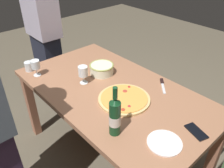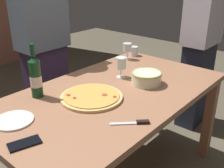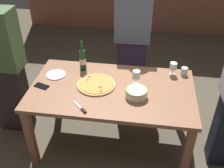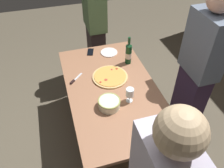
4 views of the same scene
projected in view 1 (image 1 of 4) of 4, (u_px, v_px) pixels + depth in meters
name	position (u px, v px, depth m)	size (l,w,h in m)	color
ground_plane	(112.00, 154.00, 2.20)	(8.00, 8.00, 0.00)	brown
dining_table	(112.00, 99.00, 1.84)	(1.60, 0.90, 0.75)	#9B684A
pizza	(124.00, 99.00, 1.67)	(0.38, 0.38, 0.03)	#DEB572
serving_bowl	(102.00, 69.00, 1.97)	(0.21, 0.21, 0.09)	silver
wine_bottle	(115.00, 116.00, 1.33)	(0.07, 0.07, 0.33)	#133E20
wine_glass_near_pizza	(83.00, 72.00, 1.81)	(0.08, 0.08, 0.15)	white
wine_glass_by_bottle	(35.00, 65.00, 1.92)	(0.07, 0.07, 0.14)	white
cup_amber	(29.00, 66.00, 2.02)	(0.07, 0.07, 0.08)	white
side_plate	(164.00, 143.00, 1.33)	(0.20, 0.20, 0.01)	white
cell_phone	(196.00, 132.00, 1.40)	(0.07, 0.14, 0.01)	black
pizza_knife	(162.00, 84.00, 1.85)	(0.16, 0.16, 0.02)	silver
person_guest_left	(44.00, 33.00, 2.51)	(0.40, 0.24, 1.70)	#212535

